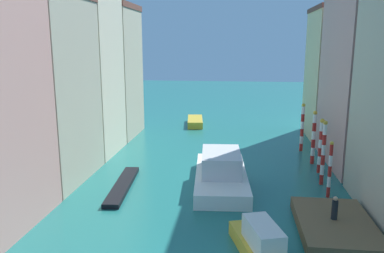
{
  "coord_description": "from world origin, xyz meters",
  "views": [
    {
      "loc": [
        1.87,
        -15.35,
        10.88
      ],
      "look_at": [
        -3.33,
        28.37,
        1.5
      ],
      "focal_mm": 36.21,
      "sensor_mm": 36.0,
      "label": 1
    }
  ],
  "objects": [
    {
      "name": "building_left_1",
      "position": [
        -14.17,
        13.51,
        7.48
      ],
      "size": [
        8.0,
        8.83,
        14.93
      ],
      "color": "#BCB299",
      "rests_on": "ground"
    },
    {
      "name": "mooring_pole_1",
      "position": [
        8.62,
        14.7,
        2.63
      ],
      "size": [
        0.33,
        0.33,
        5.15
      ],
      "color": "red",
      "rests_on": "ground"
    },
    {
      "name": "mooring_pole_3",
      "position": [
        8.89,
        20.22,
        2.55
      ],
      "size": [
        0.38,
        0.38,
        4.99
      ],
      "color": "red",
      "rests_on": "ground"
    },
    {
      "name": "building_right_3",
      "position": [
        14.17,
        31.39,
        7.54
      ],
      "size": [
        8.0,
        8.97,
        15.06
      ],
      "color": "beige",
      "rests_on": "ground"
    },
    {
      "name": "motorboat_1",
      "position": [
        3.33,
        2.97,
        0.74
      ],
      "size": [
        3.57,
        6.47,
        2.0
      ],
      "color": "gold",
      "rests_on": "ground"
    },
    {
      "name": "gondola_black",
      "position": [
        -6.81,
        12.12,
        0.18
      ],
      "size": [
        1.86,
        8.19,
        0.36
      ],
      "color": "black",
      "rests_on": "ground"
    },
    {
      "name": "building_left_3",
      "position": [
        -14.17,
        29.43,
        7.73
      ],
      "size": [
        8.0,
        8.07,
        15.43
      ],
      "color": "#BCB299",
      "rests_on": "ground"
    },
    {
      "name": "mooring_pole_4",
      "position": [
        8.56,
        24.69,
        2.55
      ],
      "size": [
        0.37,
        0.37,
        4.99
      ],
      "color": "red",
      "rests_on": "ground"
    },
    {
      "name": "waterfront_dock",
      "position": [
        7.8,
        6.67,
        0.36
      ],
      "size": [
        4.31,
        6.76,
        0.73
      ],
      "color": "brown",
      "rests_on": "ground"
    },
    {
      "name": "building_left_2",
      "position": [
        -14.17,
        21.62,
        9.11
      ],
      "size": [
        8.0,
        7.18,
        18.2
      ],
      "color": "beige",
      "rests_on": "ground"
    },
    {
      "name": "person_on_dock",
      "position": [
        7.72,
        6.77,
        1.39
      ],
      "size": [
        0.36,
        0.36,
        1.43
      ],
      "color": "black",
      "rests_on": "waterfront_dock"
    },
    {
      "name": "building_right_2",
      "position": [
        14.17,
        20.77,
        11.27
      ],
      "size": [
        8.0,
        11.51,
        22.52
      ],
      "color": "tan",
      "rests_on": "ground"
    },
    {
      "name": "mooring_pole_0",
      "position": [
        8.56,
        12.05,
        2.13
      ],
      "size": [
        0.27,
        0.27,
        4.18
      ],
      "color": "red",
      "rests_on": "ground"
    },
    {
      "name": "motorboat_0",
      "position": [
        -3.87,
        36.55,
        0.45
      ],
      "size": [
        2.65,
        6.15,
        0.9
      ],
      "color": "gold",
      "rests_on": "ground"
    },
    {
      "name": "mooring_pole_2",
      "position": [
        9.02,
        17.67,
        2.44
      ],
      "size": [
        0.39,
        0.39,
        4.76
      ],
      "color": "red",
      "rests_on": "ground"
    },
    {
      "name": "vaporetto_white",
      "position": [
        0.72,
        13.74,
        1.0
      ],
      "size": [
        4.65,
        10.39,
        2.67
      ],
      "color": "white",
      "rests_on": "ground"
    },
    {
      "name": "ground_plane",
      "position": [
        0.0,
        24.5,
        0.0
      ],
      "size": [
        154.0,
        154.0,
        0.0
      ],
      "primitive_type": "plane",
      "color": "#1E6B66"
    }
  ]
}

